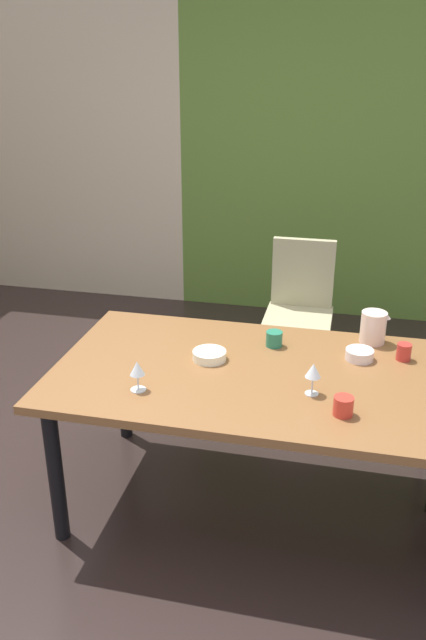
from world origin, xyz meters
The scene contains 13 objects.
ground_plane centered at (0.00, 0.00, -0.01)m, with size 6.27×5.41×0.02m, color #2D221F.
back_panel_interior centered at (-1.85, 2.66, 1.41)m, with size 2.58×0.10×2.83m, color beige.
garden_window_panel centered at (1.29, 2.66, 1.41)m, with size 3.69×0.10×2.83m, color #5B8032.
dining_table centered at (0.61, 0.00, 0.68)m, with size 2.05×1.06×0.75m.
chair_head_far centered at (0.59, 1.42, 0.52)m, with size 0.44×0.45×0.95m.
wine_glass_corner centered at (0.78, -0.15, 0.85)m, with size 0.07×0.07×0.14m.
wine_glass_right centered at (0.05, -0.29, 0.85)m, with size 0.07×0.07×0.14m.
serving_bowl_north centered at (0.28, 0.07, 0.77)m, with size 0.16×0.16×0.04m, color white.
serving_bowl_near_shelf centered at (0.97, 0.23, 0.77)m, with size 0.13×0.13×0.05m, color silver.
cup_front centered at (0.92, -0.29, 0.79)m, with size 0.08×0.08×0.08m, color red.
cup_left centered at (0.56, 0.28, 0.79)m, with size 0.08×0.08×0.08m, color #277859.
cup_rear centered at (1.18, 0.27, 0.79)m, with size 0.07×0.07×0.08m, color red.
pitcher_near_window centered at (1.04, 0.44, 0.83)m, with size 0.14×0.13×0.16m.
Camera 1 is at (0.89, -2.51, 2.09)m, focal length 35.00 mm.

